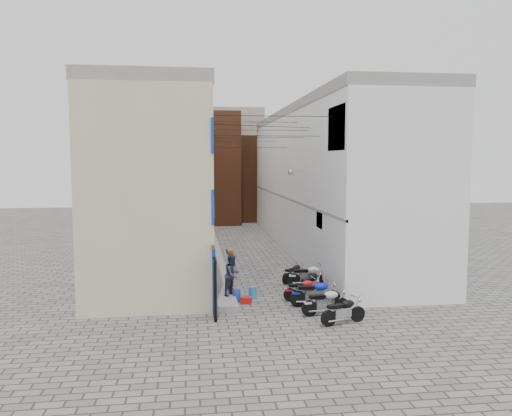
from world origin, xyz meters
name	(u,v)px	position (x,y,z in m)	size (l,w,h in m)	color
ground	(281,311)	(0.00, 0.00, 0.00)	(90.00, 90.00, 0.00)	#5C5956
plinth	(212,249)	(-2.05, 13.00, 0.12)	(0.90, 26.00, 0.25)	gray
building_left	(164,180)	(-4.98, 12.95, 4.50)	(5.10, 27.00, 9.00)	#C0B191
building_right	(322,179)	(5.00, 13.00, 4.51)	(5.94, 26.00, 9.00)	white
building_far_brick_left	(206,168)	(-2.00, 28.00, 5.00)	(6.00, 6.00, 10.00)	brown
building_far_brick_right	(257,178)	(3.00, 30.00, 4.00)	(5.00, 6.00, 8.00)	brown
building_far_concrete	(223,163)	(0.00, 34.00, 5.50)	(8.00, 5.00, 11.00)	gray
far_shopfront	(230,212)	(0.00, 25.20, 1.20)	(2.00, 0.30, 2.40)	black
overhead_wires	(255,133)	(0.00, 7.64, 7.12)	(5.80, 13.02, 1.32)	black
motorcycle_a	(343,310)	(1.90, -1.75, 0.51)	(0.56, 1.78, 1.03)	black
motorcycle_b	(326,301)	(1.57, -0.67, 0.55)	(0.60, 1.89, 1.09)	silver
motorcycle_c	(315,292)	(1.45, 0.44, 0.58)	(0.63, 2.01, 1.16)	#0B1BAD
motorcycle_d	(303,288)	(1.18, 1.40, 0.49)	(0.54, 1.70, 0.98)	red
motorcycle_e	(311,282)	(1.73, 2.24, 0.51)	(0.56, 1.78, 1.03)	black
motorcycle_f	(309,275)	(1.90, 3.44, 0.57)	(0.63, 1.98, 1.15)	silver
motorcycle_g	(294,272)	(1.44, 4.43, 0.49)	(0.53, 1.68, 0.97)	black
person_a	(231,269)	(-1.70, 2.41, 1.16)	(0.67, 0.44, 1.83)	brown
person_b	(233,275)	(-1.70, 1.64, 1.08)	(0.81, 0.63, 1.67)	#2E3045
water_jug_near	(237,295)	(-1.55, 1.52, 0.25)	(0.32, 0.32, 0.51)	#2244AD
water_jug_far	(253,293)	(-0.85, 1.84, 0.26)	(0.33, 0.33, 0.51)	#287DC8
red_crate	(246,300)	(-1.19, 1.22, 0.12)	(0.40, 0.30, 0.25)	red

